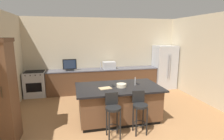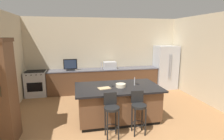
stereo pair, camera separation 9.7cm
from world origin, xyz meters
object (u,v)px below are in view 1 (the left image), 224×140
(fruit_bowl, at_px, (121,85))
(cell_phone, at_px, (137,83))
(range_oven, at_px, (35,84))
(microwave, at_px, (109,65))
(bar_stool_right, at_px, (140,109))
(tv_remote, at_px, (113,85))
(bar_stool_left, at_px, (113,111))
(refrigerator, at_px, (164,67))
(tv_monitor, at_px, (70,65))
(cutting_board, at_px, (105,88))
(kitchen_island, at_px, (118,102))

(fruit_bowl, relative_size, cell_phone, 1.69)
(range_oven, relative_size, cell_phone, 6.23)
(microwave, bearing_deg, bar_stool_right, -89.32)
(tv_remote, bearing_deg, bar_stool_left, -99.95)
(bar_stool_right, height_order, cell_phone, bar_stool_right)
(refrigerator, height_order, microwave, refrigerator)
(microwave, xyz_separation_m, tv_monitor, (-1.51, -0.05, 0.06))
(tv_monitor, xyz_separation_m, cutting_board, (0.88, -2.48, -0.20))
(range_oven, bearing_deg, bar_stool_left, -56.08)
(range_oven, bearing_deg, cell_phone, -36.25)
(microwave, bearing_deg, range_oven, -179.98)
(refrigerator, bearing_deg, range_oven, 179.46)
(kitchen_island, bearing_deg, tv_monitor, 117.86)
(microwave, height_order, tv_monitor, tv_monitor)
(bar_stool_left, bearing_deg, refrigerator, 45.33)
(tv_monitor, height_order, tv_remote, tv_monitor)
(tv_monitor, distance_m, fruit_bowl, 2.77)
(bar_stool_left, bearing_deg, range_oven, 122.26)
(bar_stool_right, bearing_deg, range_oven, 134.03)
(range_oven, xyz_separation_m, fruit_bowl, (2.56, -2.49, 0.49))
(fruit_bowl, height_order, tv_remote, fruit_bowl)
(kitchen_island, relative_size, bar_stool_left, 2.21)
(microwave, height_order, bar_stool_left, microwave)
(kitchen_island, distance_m, refrigerator, 3.56)
(tv_remote, bearing_deg, microwave, 84.33)
(range_oven, relative_size, tv_remote, 5.50)
(microwave, height_order, fruit_bowl, microwave)
(bar_stool_left, bearing_deg, cutting_board, 91.42)
(bar_stool_left, xyz_separation_m, cutting_board, (-0.04, 0.70, 0.32))
(tv_remote, bearing_deg, fruit_bowl, -42.89)
(cutting_board, bearing_deg, tv_monitor, 109.50)
(bar_stool_right, xyz_separation_m, fruit_bowl, (-0.24, 0.69, 0.37))
(range_oven, bearing_deg, tv_monitor, -2.32)
(range_oven, height_order, bar_stool_right, bar_stool_right)
(cutting_board, bearing_deg, fruit_bowl, 5.23)
(bar_stool_right, relative_size, fruit_bowl, 3.86)
(tv_monitor, relative_size, cell_phone, 3.35)
(fruit_bowl, bearing_deg, tv_remote, 133.54)
(bar_stool_left, relative_size, cell_phone, 6.63)
(tv_monitor, xyz_separation_m, bar_stool_left, (0.91, -3.17, -0.51))
(kitchen_island, xyz_separation_m, tv_remote, (-0.11, 0.11, 0.45))
(tv_monitor, distance_m, bar_stool_right, 3.53)
(bar_stool_right, distance_m, tv_remote, 1.03)
(kitchen_island, bearing_deg, range_oven, 136.04)
(fruit_bowl, distance_m, tv_remote, 0.26)
(kitchen_island, height_order, tv_remote, tv_remote)
(tv_monitor, bearing_deg, refrigerator, 0.03)
(bar_stool_right, bearing_deg, fruit_bowl, 111.61)
(refrigerator, bearing_deg, tv_remote, -140.56)
(refrigerator, xyz_separation_m, cutting_board, (-3.00, -2.48, 0.02))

